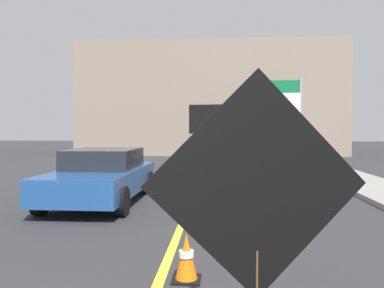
{
  "coord_description": "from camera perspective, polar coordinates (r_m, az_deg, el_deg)",
  "views": [
    {
      "loc": [
        0.75,
        -0.39,
        1.91
      ],
      "look_at": [
        0.4,
        4.48,
        1.72
      ],
      "focal_mm": 36.48,
      "sensor_mm": 36.0,
      "label": 1
    }
  ],
  "objects": [
    {
      "name": "roadwork_sign",
      "position": [
        2.81,
        9.47,
        -6.82
      ],
      "size": [
        1.6,
        0.37,
        2.33
      ],
      "color": "#593819",
      "rests_on": "ground"
    },
    {
      "name": "highway_guide_sign",
      "position": [
        24.09,
        13.77,
        5.78
      ],
      "size": [
        2.79,
        0.18,
        5.0
      ],
      "color": "gray",
      "rests_on": "ground"
    },
    {
      "name": "traffic_cone_near_sign",
      "position": [
        5.1,
        -0.83,
        -16.28
      ],
      "size": [
        0.36,
        0.36,
        0.59
      ],
      "color": "black",
      "rests_on": "ground"
    },
    {
      "name": "box_truck",
      "position": [
        19.11,
        10.54,
        1.91
      ],
      "size": [
        2.69,
        6.83,
        3.34
      ],
      "color": "black",
      "rests_on": "ground"
    },
    {
      "name": "far_building_block",
      "position": [
        30.84,
        2.71,
        6.26
      ],
      "size": [
        19.25,
        7.66,
        8.14
      ],
      "primitive_type": "cube",
      "color": "gray",
      "rests_on": "ground"
    },
    {
      "name": "traffic_cone_far_lane",
      "position": [
        11.09,
        -0.04,
        -5.79
      ],
      "size": [
        0.36,
        0.36,
        0.73
      ],
      "color": "black",
      "rests_on": "ground"
    },
    {
      "name": "traffic_cone_mid_lane",
      "position": [
        7.96,
        0.02,
        -9.19
      ],
      "size": [
        0.36,
        0.36,
        0.68
      ],
      "color": "black",
      "rests_on": "ground"
    },
    {
      "name": "lane_center_stripe",
      "position": [
        6.71,
        -2.62,
        -14.27
      ],
      "size": [
        0.14,
        36.0,
        0.01
      ],
      "primitive_type": "cube",
      "color": "yellow",
      "rests_on": "ground"
    },
    {
      "name": "arrow_board_trailer",
      "position": [
        12.82,
        3.11,
        -4.16
      ],
      "size": [
        1.6,
        1.92,
        2.7
      ],
      "color": "orange",
      "rests_on": "ground"
    },
    {
      "name": "pickup_car",
      "position": [
        10.35,
        -13.02,
        -4.55
      ],
      "size": [
        2.09,
        4.54,
        1.38
      ],
      "color": "navy",
      "rests_on": "ground"
    }
  ]
}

